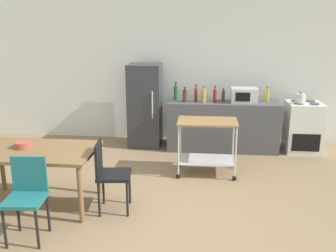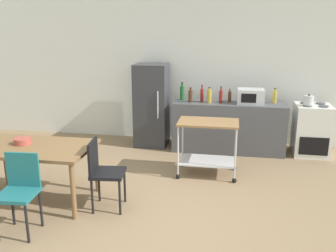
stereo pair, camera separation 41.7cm
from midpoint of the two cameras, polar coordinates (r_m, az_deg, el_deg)
name	(u,v)px [view 2 (the right image)]	position (r m, az deg, el deg)	size (l,w,h in m)	color
ground_plane	(149,214)	(4.67, -0.30, -13.46)	(12.00, 12.00, 0.00)	#8C7051
back_wall	(184,67)	(7.31, 4.21, 9.06)	(8.40, 0.12, 2.90)	silver
kitchen_counter	(228,127)	(6.87, 11.01, -0.10)	(2.00, 0.64, 0.90)	#4C4C51
dining_table	(34,152)	(4.99, -17.77, -3.86)	(1.50, 0.90, 0.75)	brown
chair_teal	(19,188)	(4.35, -19.37, -9.04)	(0.43, 0.43, 0.89)	#1E666B
chair_black	(103,169)	(4.65, -7.48, -6.69)	(0.44, 0.44, 0.89)	black
stove_oven	(311,130)	(7.07, 22.82, -0.58)	(0.60, 0.61, 0.92)	white
refrigerator	(152,105)	(7.00, -0.81, 3.23)	(0.60, 0.63, 1.55)	#333338
kitchen_cart	(208,139)	(5.66, 8.27, -2.03)	(0.91, 0.57, 0.85)	olive
bottle_sesame_oil	(182,93)	(6.86, 3.95, 5.15)	(0.08, 0.08, 0.33)	#1E6628
bottle_soy_sauce	(190,96)	(6.67, 5.27, 4.63)	(0.07, 0.07, 0.27)	#4C2D19
bottle_vinegar	(202,95)	(6.72, 7.03, 4.76)	(0.06, 0.06, 0.30)	maroon
bottle_sparkling_water	(209,96)	(6.65, 8.18, 4.56)	(0.08, 0.08, 0.28)	gold
bottle_soda	(221,96)	(6.68, 9.92, 4.53)	(0.06, 0.06, 0.29)	maroon
bottle_hot_sauce	(230,96)	(6.79, 11.24, 4.48)	(0.06, 0.06, 0.24)	#4C2D19
microwave	(251,96)	(6.71, 14.36, 4.43)	(0.46, 0.35, 0.26)	silver
bottle_olive_oil	(275,97)	(6.88, 17.78, 4.32)	(0.08, 0.08, 0.27)	gold
fruit_bowl	(23,141)	(5.09, -19.32, -2.22)	(0.22, 0.22, 0.08)	#B24C3F
kettle	(309,100)	(6.83, 22.50, 3.66)	(0.24, 0.17, 0.19)	silver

